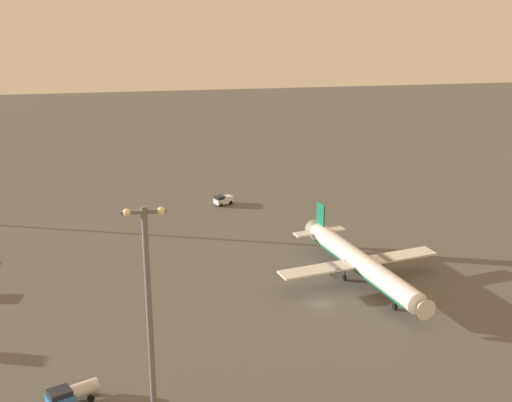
# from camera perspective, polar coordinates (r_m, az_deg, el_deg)

# --- Properties ---
(ground_plane) EXTENTS (416.00, 416.00, 0.00)m
(ground_plane) POSITION_cam_1_polar(r_m,az_deg,el_deg) (114.38, 5.17, -8.21)
(ground_plane) COLOR #56544F
(airplane_far_stand) EXTENTS (28.79, 36.72, 9.52)m
(airplane_far_stand) POSITION_cam_1_polar(r_m,az_deg,el_deg) (120.96, 8.38, -4.93)
(airplane_far_stand) COLOR silver
(airplane_far_stand) RESTS_ON ground
(maintenance_van) EXTENTS (4.57, 3.70, 2.25)m
(maintenance_van) POSITION_cam_1_polar(r_m,az_deg,el_deg) (159.39, -2.65, 0.10)
(maintenance_van) COLOR white
(maintenance_van) RESTS_ON ground
(fuel_truck) EXTENTS (6.58, 4.65, 2.35)m
(fuel_truck) POSITION_cam_1_polar(r_m,az_deg,el_deg) (92.65, -14.58, -14.69)
(fuel_truck) COLOR #3372BF
(fuel_truck) RESTS_ON ground
(apron_light_east) EXTENTS (4.80, 0.90, 26.83)m
(apron_light_east) POSITION_cam_1_polar(r_m,az_deg,el_deg) (80.25, -8.57, -8.28)
(apron_light_east) COLOR slate
(apron_light_east) RESTS_ON ground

